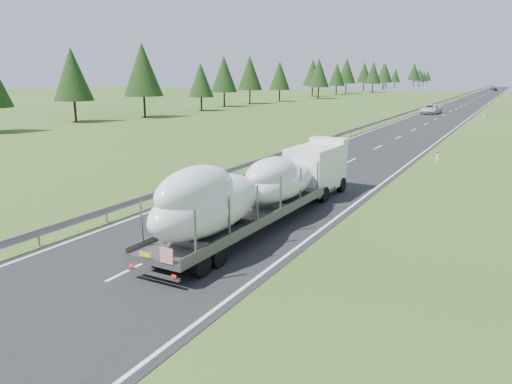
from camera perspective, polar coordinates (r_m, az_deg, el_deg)
The scene contains 10 objects.
ground at distance 19.83m, azimuth -13.75°, elevation -8.45°, with size 400.00×400.00×0.00m, color #33521B.
road_surface at distance 114.48m, azimuth 21.98°, elevation 8.84°, with size 10.00×400.00×0.02m, color black.
guardrail at distance 115.09m, azimuth 19.35°, elevation 9.37°, with size 0.10×400.00×0.76m.
marker_posts at distance 168.81m, azimuth 26.38°, elevation 9.78°, with size 0.13×350.08×1.00m.
highway_sign at distance 93.88m, azimuth 25.06°, elevation 8.86°, with size 0.08×0.90×2.60m.
tree_line_left at distance 164.12m, azimuth 7.86°, elevation 13.26°, with size 14.73×358.44×12.65m.
boat_truck at distance 23.81m, azimuth 0.64°, elevation 0.67°, with size 2.80×17.75×3.83m.
distant_van at distance 97.77m, azimuth 19.34°, elevation 8.92°, with size 2.80×6.07×1.69m, color silver.
distant_car_dark at distance 238.59m, azimuth 25.69°, elevation 10.54°, with size 1.51×3.76×1.28m, color black.
distant_car_blue at distance 251.91m, azimuth 25.42°, elevation 10.69°, with size 1.68×4.83×1.59m, color #182745.
Camera 1 is at (12.51, -13.57, 7.25)m, focal length 35.00 mm.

